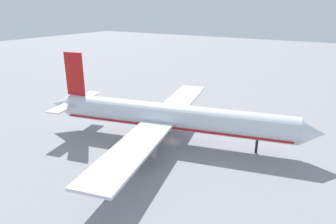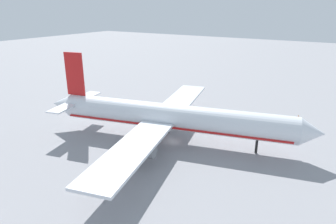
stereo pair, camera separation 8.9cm
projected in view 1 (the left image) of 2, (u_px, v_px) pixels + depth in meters
The scene contains 3 objects.
ground_plane at pixel (173, 141), 87.32m from camera, with size 600.00×600.00×0.00m, color gray.
airliner at pixel (169, 117), 85.22m from camera, with size 78.71×76.88×24.23m.
traffic_cone_1 at pixel (298, 116), 107.03m from camera, with size 0.36×0.36×0.55m, color orange.
Camera 1 is at (40.56, -68.42, 37.06)m, focal length 32.23 mm.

